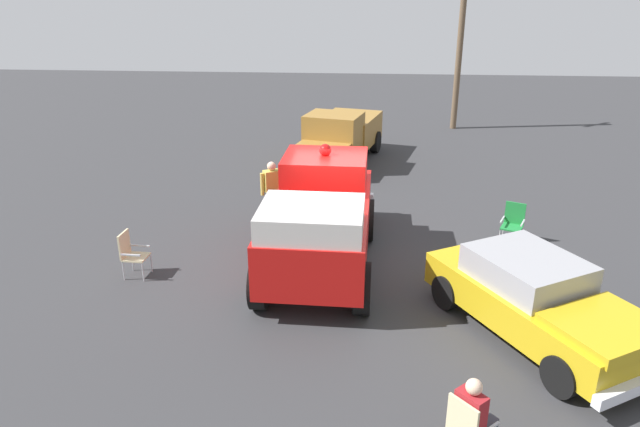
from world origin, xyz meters
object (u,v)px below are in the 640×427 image
lawn_chair_near_truck (467,425)px  vintage_fire_truck (321,216)px  lawn_chair_spare (130,251)px  spectator_standing (272,188)px  lawn_chair_by_car (513,221)px  spectator_seated (474,414)px  classic_hot_rod (538,300)px  parked_pickup (341,135)px  utility_pole (460,39)px

lawn_chair_near_truck → vintage_fire_truck: bearing=-157.5°
lawn_chair_spare → spectator_standing: spectator_standing is taller
lawn_chair_by_car → spectator_seated: 7.49m
classic_hot_rod → parked_pickup: bearing=-159.8°
spectator_seated → spectator_standing: bearing=-153.9°
utility_pole → parked_pickup: bearing=-40.3°
spectator_standing → spectator_seated: bearing=26.1°
lawn_chair_by_car → parked_pickup: bearing=-146.1°
parked_pickup → lawn_chair_near_truck: 14.20m
vintage_fire_truck → spectator_seated: (5.62, 2.47, -0.50)m
parked_pickup → spectator_seated: bearing=9.8°
classic_hot_rod → utility_pole: (-16.47, 0.73, 3.08)m
vintage_fire_truck → spectator_seated: size_ratio=4.65×
spectator_seated → lawn_chair_near_truck: bearing=-48.0°
lawn_chair_by_car → spectator_standing: 6.17m
parked_pickup → lawn_chair_spare: bearing=-24.3°
vintage_fire_truck → spectator_standing: (-2.46, -1.49, -0.23)m
spectator_seated → vintage_fire_truck: bearing=-156.3°
classic_hot_rod → lawn_chair_by_car: (-4.14, 0.52, -0.16)m
parked_pickup → lawn_chair_by_car: 8.13m
classic_hot_rod → lawn_chair_by_car: 4.17m
parked_pickup → spectator_seated: (13.92, 2.40, -0.29)m
lawn_chair_by_car → utility_pole: utility_pole is taller
lawn_chair_by_car → lawn_chair_spare: (2.44, -8.68, 0.00)m
spectator_seated → lawn_chair_by_car: bearing=163.5°
utility_pole → classic_hot_rod: bearing=-2.5°
classic_hot_rod → parked_pickup: 11.59m
classic_hot_rod → parked_pickup: parked_pickup is taller
spectator_standing → lawn_chair_by_car: bearing=81.6°
spectator_seated → utility_pole: 19.90m
spectator_seated → spectator_standing: (-8.08, -3.96, 0.27)m
classic_hot_rod → spectator_standing: spectator_standing is taller
spectator_standing → parked_pickup: bearing=165.0°
spectator_standing → utility_pole: bearing=151.1°
lawn_chair_by_car → spectator_seated: bearing=-16.5°
parked_pickup → spectator_seated: size_ratio=3.95×
utility_pole → lawn_chair_near_truck: bearing=-7.1°
vintage_fire_truck → lawn_chair_near_truck: vintage_fire_truck is taller
parked_pickup → utility_pole: utility_pole is taller
vintage_fire_truck → lawn_chair_spare: 4.22m
spectator_seated → spectator_standing: spectator_standing is taller
lawn_chair_near_truck → spectator_seated: 0.17m
vintage_fire_truck → lawn_chair_near_truck: 6.21m
lawn_chair_by_car → utility_pole: 12.75m
parked_pickup → lawn_chair_by_car: bearing=33.9°
parked_pickup → lawn_chair_spare: parked_pickup is taller
spectator_seated → utility_pole: (-19.51, 2.34, 3.13)m
utility_pole → vintage_fire_truck: bearing=-19.1°
spectator_seated → parked_pickup: bearing=-170.2°
parked_pickup → utility_pole: size_ratio=0.69×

